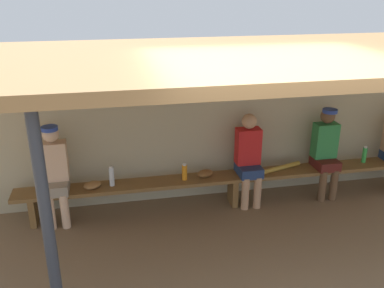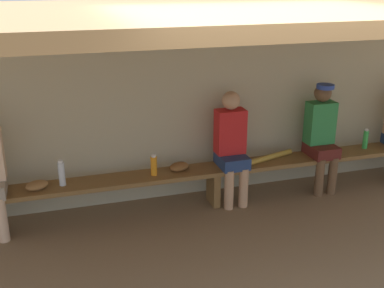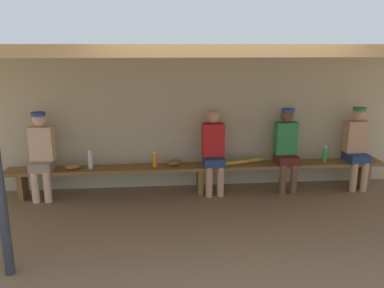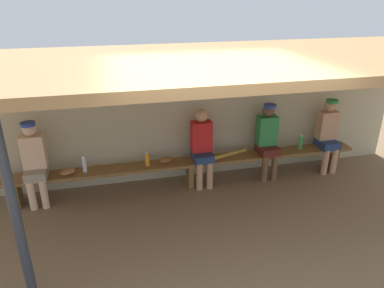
# 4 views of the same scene
# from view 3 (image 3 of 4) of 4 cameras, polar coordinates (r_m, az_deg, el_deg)

# --- Properties ---
(ground_plane) EXTENTS (24.00, 24.00, 0.00)m
(ground_plane) POSITION_cam_3_polar(r_m,az_deg,el_deg) (4.91, 3.19, -13.74)
(ground_plane) COLOR brown
(back_wall) EXTENTS (8.00, 0.20, 2.20)m
(back_wall) POSITION_cam_3_polar(r_m,az_deg,el_deg) (6.43, 0.75, 3.51)
(back_wall) COLOR #B7AD8C
(back_wall) RESTS_ON ground
(dugout_roof) EXTENTS (8.00, 2.80, 0.12)m
(dugout_roof) POSITION_cam_3_polar(r_m,az_deg,el_deg) (5.03, 2.37, 13.77)
(dugout_roof) COLOR #9E7547
(dugout_roof) RESTS_ON back_wall
(bench) EXTENTS (6.00, 0.36, 0.46)m
(bench) POSITION_cam_3_polar(r_m,az_deg,el_deg) (6.18, 1.16, -3.79)
(bench) COLOR brown
(bench) RESTS_ON ground
(player_rightmost) EXTENTS (0.34, 0.42, 1.34)m
(player_rightmost) POSITION_cam_3_polar(r_m,az_deg,el_deg) (6.11, 3.19, -0.66)
(player_rightmost) COLOR navy
(player_rightmost) RESTS_ON ground
(player_in_red) EXTENTS (0.34, 0.42, 1.34)m
(player_in_red) POSITION_cam_3_polar(r_m,az_deg,el_deg) (6.29, -21.29, -1.04)
(player_in_red) COLOR gray
(player_in_red) RESTS_ON ground
(player_shirtless_tan) EXTENTS (0.34, 0.42, 1.34)m
(player_shirtless_tan) POSITION_cam_3_polar(r_m,az_deg,el_deg) (6.85, 23.07, -0.01)
(player_shirtless_tan) COLOR navy
(player_shirtless_tan) RESTS_ON ground
(player_in_blue) EXTENTS (0.34, 0.42, 1.34)m
(player_in_blue) POSITION_cam_3_polar(r_m,az_deg,el_deg) (6.38, 13.73, -0.25)
(player_in_blue) COLOR #591E19
(player_in_blue) RESTS_ON ground
(water_bottle_clear) EXTENTS (0.07, 0.07, 0.26)m
(water_bottle_clear) POSITION_cam_3_polar(r_m,az_deg,el_deg) (6.70, 19.01, -1.38)
(water_bottle_clear) COLOR green
(water_bottle_clear) RESTS_ON bench
(water_bottle_green) EXTENTS (0.07, 0.07, 0.24)m
(water_bottle_green) POSITION_cam_3_polar(r_m,az_deg,el_deg) (6.07, -5.51, -2.32)
(water_bottle_green) COLOR orange
(water_bottle_green) RESTS_ON bench
(water_bottle_blue) EXTENTS (0.07, 0.07, 0.28)m
(water_bottle_blue) POSITION_cam_3_polar(r_m,az_deg,el_deg) (6.17, -14.76, -2.26)
(water_bottle_blue) COLOR silver
(water_bottle_blue) RESTS_ON bench
(baseball_glove_worn) EXTENTS (0.29, 0.26, 0.09)m
(baseball_glove_worn) POSITION_cam_3_polar(r_m,az_deg,el_deg) (6.22, -17.10, -3.17)
(baseball_glove_worn) COLOR olive
(baseball_glove_worn) RESTS_ON bench
(baseball_glove_dark_brown) EXTENTS (0.29, 0.25, 0.09)m
(baseball_glove_dark_brown) POSITION_cam_3_polar(r_m,az_deg,el_deg) (6.14, -2.65, -2.74)
(baseball_glove_dark_brown) COLOR brown
(baseball_glove_dark_brown) RESTS_ON bench
(baseball_bat) EXTENTS (0.86, 0.33, 0.07)m
(baseball_bat) POSITION_cam_3_polar(r_m,az_deg,el_deg) (6.24, 6.96, -2.67)
(baseball_bat) COLOR #B28C33
(baseball_bat) RESTS_ON bench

